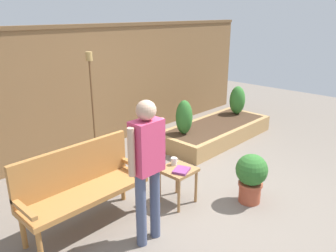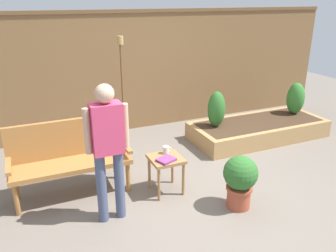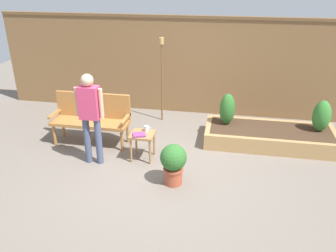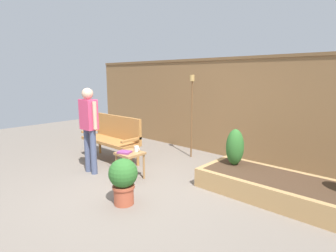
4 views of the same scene
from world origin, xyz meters
name	(u,v)px [view 4 (image 4 of 4)]	position (x,y,z in m)	size (l,w,h in m)	color
ground_plane	(132,188)	(0.00, 0.00, 0.00)	(14.00, 14.00, 0.00)	#70665B
fence_back	(221,107)	(0.00, 2.60, 1.09)	(8.40, 0.14, 2.16)	brown
garden_bench	(114,135)	(-1.43, 0.72, 0.54)	(1.44, 0.48, 0.94)	#A87038
side_table	(130,157)	(-0.33, 0.24, 0.40)	(0.40, 0.40, 0.48)	#9E7042
cup_on_table	(137,149)	(-0.28, 0.35, 0.53)	(0.12, 0.08, 0.10)	silver
book_on_table	(125,152)	(-0.36, 0.16, 0.50)	(0.21, 0.17, 0.03)	#7F3875
potted_boxwood	(123,178)	(0.32, -0.42, 0.38)	(0.40, 0.40, 0.66)	#A84C33
raised_planter_bed	(281,188)	(1.88, 1.24, 0.15)	(2.40, 1.00, 0.30)	#AD8451
shrub_near_bench	(235,147)	(1.06, 1.34, 0.60)	(0.29, 0.29, 0.61)	brown
tiki_torch	(192,102)	(-0.35, 2.00, 1.22)	(0.10, 0.10, 1.79)	brown
person_by_bench	(89,123)	(-1.11, -0.04, 0.93)	(0.47, 0.20, 1.56)	#475170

